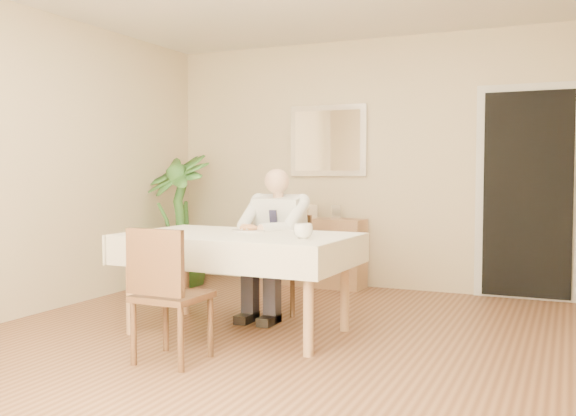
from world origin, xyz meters
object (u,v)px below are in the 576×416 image
at_px(seated_man, 272,235).
at_px(sideboard, 322,252).
at_px(dining_table, 239,245).
at_px(chair_near, 165,288).
at_px(chair_far, 286,257).
at_px(potted_palm, 177,220).
at_px(coffee_mug, 303,231).

bearing_deg(seated_man, sideboard, 94.37).
height_order(dining_table, chair_near, chair_near).
xyz_separation_m(chair_far, seated_man, (0.00, -0.28, 0.22)).
xyz_separation_m(dining_table, seated_man, (0.00, 0.59, 0.02)).
bearing_deg(seated_man, potted_palm, 148.84).
xyz_separation_m(dining_table, sideboard, (-0.11, 2.08, -0.31)).
bearing_deg(potted_palm, seated_man, -31.16).
height_order(chair_far, sideboard, chair_far).
bearing_deg(chair_near, chair_far, 90.07).
distance_m(dining_table, chair_near, 0.92).
xyz_separation_m(chair_near, seated_man, (0.04, 1.49, 0.20)).
distance_m(chair_far, chair_near, 1.77).
height_order(seated_man, coffee_mug, seated_man).
height_order(chair_far, coffee_mug, coffee_mug).
xyz_separation_m(seated_man, sideboard, (-0.11, 1.49, -0.33)).
relative_size(chair_near, potted_palm, 0.62).
bearing_deg(coffee_mug, chair_far, 120.10).
bearing_deg(coffee_mug, dining_table, 167.89).
bearing_deg(chair_near, sideboard, 92.77).
bearing_deg(chair_far, dining_table, -88.56).
height_order(dining_table, seated_man, seated_man).
height_order(seated_man, potted_palm, potted_palm).
xyz_separation_m(sideboard, potted_palm, (-1.48, -0.53, 0.34)).
distance_m(seated_man, sideboard, 1.53).
xyz_separation_m(chair_far, coffee_mug, (0.58, -1.00, 0.34)).
bearing_deg(potted_palm, sideboard, 19.62).
relative_size(chair_near, sideboard, 0.96).
bearing_deg(dining_table, seated_man, 91.69).
relative_size(seated_man, coffee_mug, 9.28).
height_order(chair_near, sideboard, chair_near).
height_order(chair_far, chair_near, chair_near).
relative_size(coffee_mug, sideboard, 0.15).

